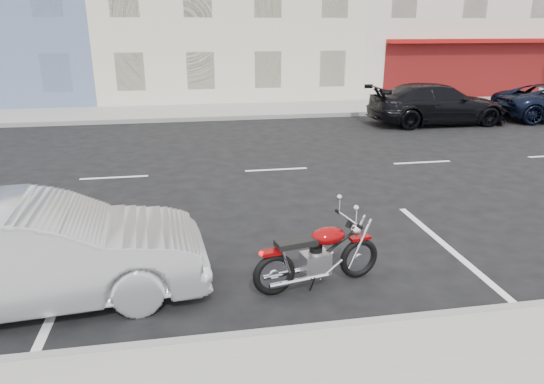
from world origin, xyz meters
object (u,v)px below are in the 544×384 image
at_px(car_far, 437,104).
at_px(fire_hydrant, 541,93).
at_px(motorcycle, 361,249).
at_px(sedan_silver, 36,253).

bearing_deg(car_far, fire_hydrant, -63.92).
distance_m(motorcycle, sedan_silver, 4.40).
relative_size(fire_hydrant, car_far, 0.14).
height_order(motorcycle, sedan_silver, sedan_silver).
bearing_deg(motorcycle, sedan_silver, 167.33).
distance_m(fire_hydrant, motorcycle, 19.78).
relative_size(motorcycle, car_far, 0.38).
bearing_deg(motorcycle, car_far, 45.88).
distance_m(sedan_silver, car_far, 15.35).
bearing_deg(fire_hydrant, sedan_silver, -142.18).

